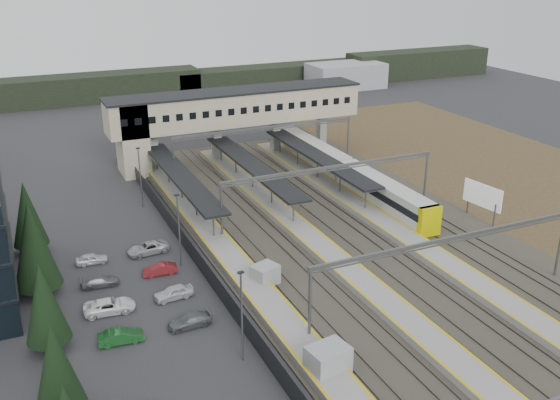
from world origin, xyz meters
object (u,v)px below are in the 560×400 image
relay_cabin_far (265,276)px  train (346,172)px  relay_cabin_near (328,362)px  footbridge (220,113)px  billboard (482,197)px

relay_cabin_far → train: 30.56m
relay_cabin_near → footbridge: footbridge is taller
relay_cabin_far → footbridge: footbridge is taller
relay_cabin_far → billboard: 30.71m
relay_cabin_near → relay_cabin_far: bearing=85.6°
train → billboard: bearing=-63.5°
relay_cabin_far → footbridge: 41.14m
relay_cabin_near → footbridge: bearing=79.2°
train → footbridge: bearing=124.5°
train → billboard: 19.82m
relay_cabin_near → billboard: billboard is taller
relay_cabin_near → train: (22.74, 36.77, 0.72)m
relay_cabin_far → train: (21.57, 21.63, 0.92)m
relay_cabin_near → relay_cabin_far: (1.17, 15.13, -0.20)m
relay_cabin_far → billboard: bearing=7.4°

